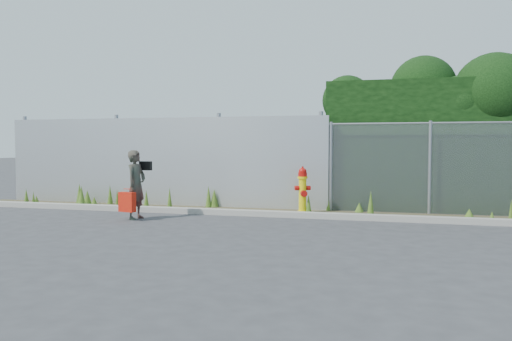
% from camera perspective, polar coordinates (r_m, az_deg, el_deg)
% --- Properties ---
extents(ground, '(80.00, 80.00, 0.00)m').
position_cam_1_polar(ground, '(8.91, -0.45, -6.92)').
color(ground, '#373739').
rests_on(ground, ground).
extents(curb, '(16.00, 0.22, 0.12)m').
position_cam_1_polar(curb, '(10.63, 2.13, -4.98)').
color(curb, gray).
rests_on(curb, ground).
extents(weed_strip, '(16.00, 1.30, 0.54)m').
position_cam_1_polar(weed_strip, '(11.49, -1.16, -4.07)').
color(weed_strip, '#423B26').
rests_on(weed_strip, ground).
extents(corrugated_fence, '(8.50, 0.21, 2.30)m').
position_cam_1_polar(corrugated_fence, '(12.76, -11.00, 1.00)').
color(corrugated_fence, '#B1B5B9').
rests_on(corrugated_fence, ground).
extents(chainlink_fence, '(6.50, 0.07, 2.05)m').
position_cam_1_polar(chainlink_fence, '(11.64, 24.40, 0.25)').
color(chainlink_fence, gray).
rests_on(chainlink_fence, ground).
extents(hedge, '(7.49, 2.09, 3.66)m').
position_cam_1_polar(hedge, '(12.71, 25.21, 4.77)').
color(hedge, black).
rests_on(hedge, ground).
extents(fire_hydrant, '(0.35, 0.32, 1.05)m').
position_cam_1_polar(fire_hydrant, '(11.05, 5.33, -2.34)').
color(fire_hydrant, yellow).
rests_on(fire_hydrant, ground).
extents(woman, '(0.39, 0.55, 1.42)m').
position_cam_1_polar(woman, '(10.51, -13.54, -1.59)').
color(woman, '#0D563F').
rests_on(woman, ground).
extents(red_tote_bag, '(0.36, 0.13, 0.47)m').
position_cam_1_polar(red_tote_bag, '(10.37, -14.51, -3.50)').
color(red_tote_bag, red).
extents(black_shoulder_bag, '(0.25, 0.10, 0.19)m').
position_cam_1_polar(black_shoulder_bag, '(10.63, -12.50, 0.53)').
color(black_shoulder_bag, black).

